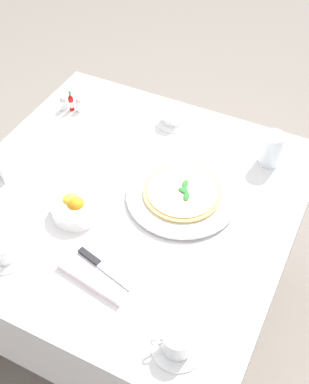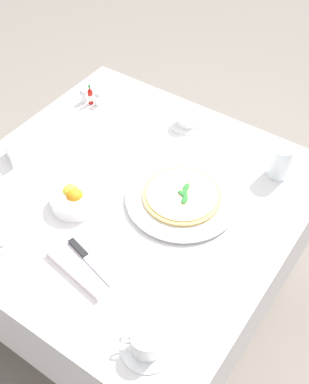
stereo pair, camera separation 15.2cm
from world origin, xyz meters
The scene contains 14 objects.
ground_plane centered at (0.00, 0.00, 0.00)m, with size 8.00×8.00×0.00m, color slate.
dining_table centered at (0.00, 0.00, 0.59)m, with size 1.04×1.04×0.73m.
pizza_plate centered at (0.16, 0.07, 0.74)m, with size 0.35×0.35×0.02m.
pizza centered at (0.16, 0.07, 0.75)m, with size 0.25×0.25×0.02m.
coffee_cup_left_edge centered at (0.35, -0.39, 0.76)m, with size 0.13×0.13×0.07m.
coffee_cup_near_left centered at (-0.02, 0.40, 0.76)m, with size 0.13×0.13×0.07m.
coffee_cup_back_corner centered at (-0.20, -0.36, 0.75)m, with size 0.13×0.13×0.06m.
water_glass_center_back centered at (0.35, 0.35, 0.78)m, with size 0.07×0.07×0.12m.
napkin_folded centered at (0.07, -0.28, 0.74)m, with size 0.24×0.16×0.02m.
dinner_knife centered at (0.08, -0.28, 0.75)m, with size 0.19×0.07×0.01m.
citrus_bowl centered at (-0.10, -0.13, 0.75)m, with size 0.15×0.15×0.06m.
hot_sauce_bottle centered at (-0.40, 0.30, 0.76)m, with size 0.02×0.02×0.08m.
salt_shaker centered at (-0.37, 0.31, 0.75)m, with size 0.03×0.03×0.06m.
pepper_shaker centered at (-0.42, 0.29, 0.75)m, with size 0.03×0.03×0.06m.
Camera 1 is at (0.54, -0.90, 1.86)m, focal length 45.60 mm.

